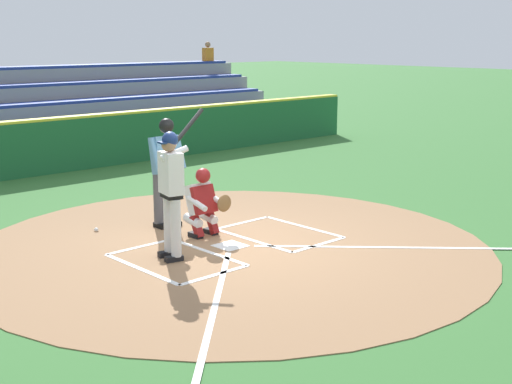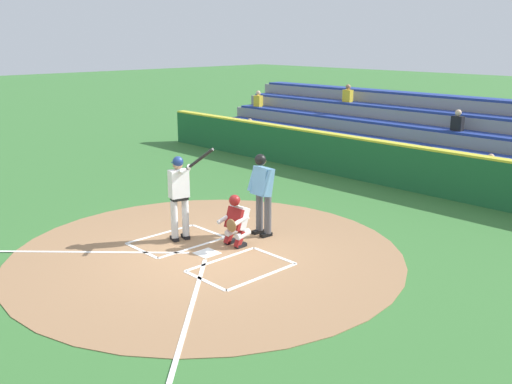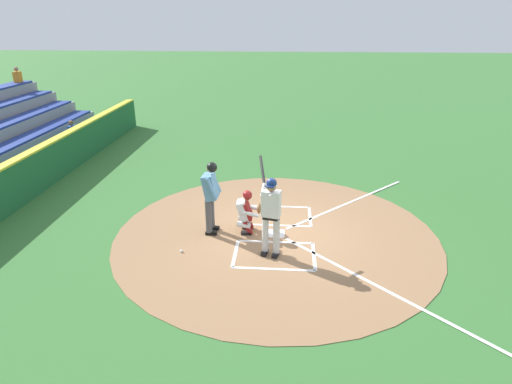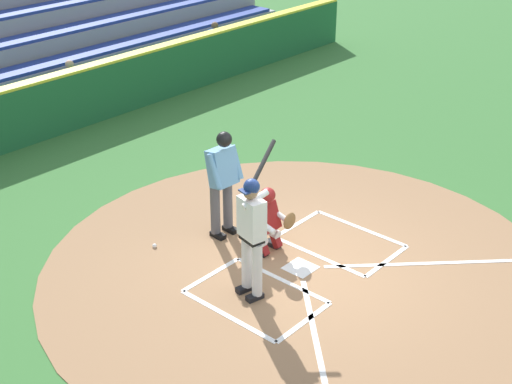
{
  "view_description": "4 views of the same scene",
  "coord_description": "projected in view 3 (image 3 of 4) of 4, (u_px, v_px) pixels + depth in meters",
  "views": [
    {
      "loc": [
        6.85,
        7.97,
        3.18
      ],
      "look_at": [
        -0.2,
        0.37,
        0.89
      ],
      "focal_mm": 49.68,
      "sensor_mm": 36.0,
      "label": 1
    },
    {
      "loc": [
        -8.65,
        6.87,
        4.3
      ],
      "look_at": [
        -0.41,
        -1.0,
        1.21
      ],
      "focal_mm": 40.16,
      "sensor_mm": 36.0,
      "label": 2
    },
    {
      "loc": [
        9.59,
        0.21,
        5.07
      ],
      "look_at": [
        -0.21,
        -0.52,
        1.04
      ],
      "focal_mm": 30.11,
      "sensor_mm": 36.0,
      "label": 3
    },
    {
      "loc": [
        7.68,
        5.87,
        6.19
      ],
      "look_at": [
        0.09,
        -0.84,
        1.08
      ],
      "focal_mm": 51.78,
      "sensor_mm": 36.0,
      "label": 4
    }
  ],
  "objects": [
    {
      "name": "plate_umpire",
      "position": [
        211.0,
        193.0,
        10.46
      ],
      "size": [
        0.6,
        0.43,
        1.86
      ],
      "color": "#4C4C51",
      "rests_on": "ground"
    },
    {
      "name": "home_plate_and_chalk",
      "position": [
        311.0,
        235.0,
        10.72
      ],
      "size": [
        7.93,
        4.91,
        0.01
      ],
      "color": "white",
      "rests_on": "dirt_circle"
    },
    {
      "name": "catcher",
      "position": [
        247.0,
        211.0,
        10.68
      ],
      "size": [
        0.59,
        0.6,
        1.13
      ],
      "color": "black",
      "rests_on": "ground"
    },
    {
      "name": "baseball",
      "position": [
        181.0,
        251.0,
        9.92
      ],
      "size": [
        0.07,
        0.07,
        0.07
      ],
      "primitive_type": "sphere",
      "color": "white",
      "rests_on": "ground"
    },
    {
      "name": "batter",
      "position": [
        271.0,
        211.0,
        9.44
      ],
      "size": [
        1.05,
        0.55,
        2.13
      ],
      "color": "silver",
      "rests_on": "ground"
    },
    {
      "name": "dirt_circle",
      "position": [
        276.0,
        234.0,
        10.78
      ],
      "size": [
        8.0,
        8.0,
        0.01
      ],
      "primitive_type": "cylinder",
      "color": "#99704C",
      "rests_on": "ground"
    },
    {
      "name": "ground_plane",
      "position": [
        276.0,
        234.0,
        10.79
      ],
      "size": [
        120.0,
        120.0,
        0.0
      ],
      "primitive_type": "plane",
      "color": "#387033"
    }
  ]
}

